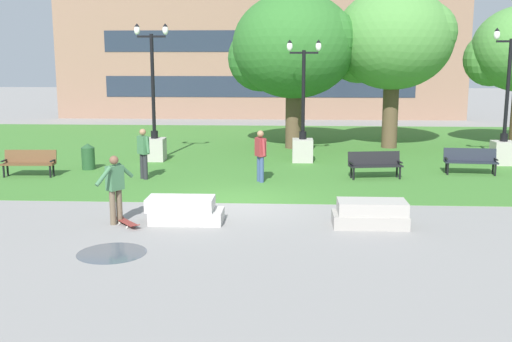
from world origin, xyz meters
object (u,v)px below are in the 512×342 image
(park_bench_far_left, at_px, (470,160))
(lamp_post_right, at_px, (303,137))
(person_skateboarder, at_px, (115,185))
(trash_bin, at_px, (88,156))
(person_bystander_near_lawn, at_px, (260,153))
(concrete_block_left, at_px, (371,214))
(park_bench_near_left, at_px, (29,161))
(skateboard, at_px, (127,222))
(lamp_post_left, at_px, (504,138))
(lamp_post_center, at_px, (154,134))
(person_bystander_far_lawn, at_px, (143,151))
(concrete_block_center, at_px, (184,210))
(park_bench_near_right, at_px, (375,163))

(park_bench_far_left, distance_m, lamp_post_right, 6.30)
(person_skateboarder, relative_size, park_bench_far_left, 0.93)
(trash_bin, distance_m, person_bystander_near_lawn, 6.74)
(concrete_block_left, distance_m, park_bench_near_left, 12.36)
(concrete_block_left, relative_size, skateboard, 1.97)
(skateboard, relative_size, lamp_post_left, 0.18)
(person_skateboarder, relative_size, lamp_post_center, 0.32)
(person_skateboarder, distance_m, person_bystander_far_lawn, 5.55)
(concrete_block_center, distance_m, concrete_block_left, 4.61)
(concrete_block_left, bearing_deg, person_bystander_far_lawn, 141.77)
(concrete_block_center, bearing_deg, lamp_post_center, 106.76)
(lamp_post_right, bearing_deg, park_bench_far_left, -21.42)
(park_bench_near_right, height_order, person_bystander_near_lawn, person_bystander_near_lawn)
(concrete_block_left, height_order, person_skateboarder, person_skateboarder)
(lamp_post_right, bearing_deg, skateboard, -115.50)
(lamp_post_left, bearing_deg, person_skateboarder, -144.13)
(trash_bin, relative_size, person_bystander_far_lawn, 0.56)
(park_bench_near_left, relative_size, park_bench_near_right, 0.98)
(park_bench_near_left, bearing_deg, concrete_block_left, -27.52)
(lamp_post_center, distance_m, lamp_post_left, 13.57)
(trash_bin, bearing_deg, concrete_block_left, -37.20)
(concrete_block_left, height_order, trash_bin, trash_bin)
(park_bench_near_left, xyz_separation_m, person_bystander_far_lawn, (4.08, -0.29, 0.44))
(lamp_post_right, bearing_deg, trash_bin, -165.20)
(concrete_block_left, xyz_separation_m, park_bench_near_left, (-10.96, 5.71, 0.23))
(concrete_block_left, bearing_deg, person_skateboarder, -179.11)
(skateboard, xyz_separation_m, person_bystander_near_lawn, (3.02, 5.42, 0.90))
(park_bench_near_left, xyz_separation_m, lamp_post_center, (3.64, 3.43, 0.56))
(person_skateboarder, xyz_separation_m, park_bench_near_right, (7.20, 6.07, -0.43))
(person_skateboarder, xyz_separation_m, lamp_post_right, (4.82, 9.29, 0.02))
(concrete_block_left, xyz_separation_m, lamp_post_center, (-7.32, 9.14, 0.79))
(park_bench_near_left, height_order, lamp_post_left, lamp_post_left)
(lamp_post_left, xyz_separation_m, person_bystander_far_lawn, (-13.13, -3.53, -0.08))
(concrete_block_center, relative_size, park_bench_near_left, 1.03)
(trash_bin, height_order, person_bystander_near_lawn, person_bystander_near_lawn)
(lamp_post_left, bearing_deg, person_bystander_near_lawn, -157.50)
(lamp_post_left, relative_size, person_bystander_far_lawn, 3.01)
(skateboard, bearing_deg, park_bench_near_left, 129.97)
(concrete_block_left, xyz_separation_m, person_skateboarder, (-6.26, -0.10, 0.66))
(concrete_block_left, height_order, park_bench_far_left, park_bench_far_left)
(park_bench_near_left, height_order, park_bench_near_right, same)
(concrete_block_center, height_order, skateboard, concrete_block_center)
(concrete_block_center, xyz_separation_m, lamp_post_right, (3.17, 9.07, 0.68))
(park_bench_near_right, bearing_deg, trash_bin, 173.76)
(person_bystander_far_lawn, bearing_deg, lamp_post_left, 15.04)
(person_skateboarder, height_order, park_bench_far_left, person_skateboarder)
(park_bench_near_right, distance_m, lamp_post_center, 8.87)
(skateboard, xyz_separation_m, park_bench_near_left, (-5.01, 5.98, 0.45))
(person_bystander_near_lawn, bearing_deg, concrete_block_center, -108.52)
(skateboard, xyz_separation_m, lamp_post_right, (4.51, 9.46, 0.91))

